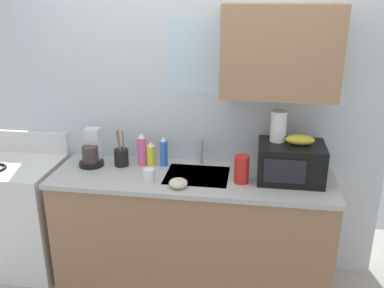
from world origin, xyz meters
TOP-DOWN VIEW (x-y plane):
  - kitchen_wall_assembly at (0.10, 0.31)m, footprint 2.84×0.42m
  - counter_unit at (0.00, 0.00)m, footprint 2.07×0.63m
  - sink_faucet at (0.03, 0.24)m, footprint 0.03×0.03m
  - stove_range at (-1.38, 0.00)m, footprint 0.60×0.60m
  - microwave at (0.70, 0.05)m, footprint 0.46×0.35m
  - banana_bunch at (0.75, 0.05)m, footprint 0.20×0.11m
  - paper_towel_roll at (0.60, 0.10)m, footprint 0.11×0.11m
  - coffee_maker at (-0.80, 0.11)m, footprint 0.19×0.21m
  - dish_soap_bottle_blue at (-0.25, 0.17)m, footprint 0.06×0.06m
  - dish_soap_bottle_yellow at (-0.34, 0.15)m, footprint 0.06×0.06m
  - dish_soap_bottle_pink at (-0.41, 0.16)m, footprint 0.07×0.07m
  - cereal_canister at (0.36, -0.05)m, footprint 0.10×0.10m
  - mug_white at (-0.29, -0.14)m, footprint 0.08×0.08m
  - utensil_crock at (-0.57, 0.12)m, footprint 0.11×0.11m
  - small_bowl at (-0.07, -0.20)m, footprint 0.13×0.13m

SIDE VIEW (x-z plane):
  - stove_range at x=-1.38m, z-range -0.08..1.00m
  - counter_unit at x=0.00m, z-range 0.01..0.91m
  - small_bowl at x=-0.07m, z-range 0.90..0.96m
  - mug_white at x=-0.29m, z-range 0.90..0.99m
  - utensil_crock at x=-0.57m, z-range 0.82..1.12m
  - dish_soap_bottle_yellow at x=-0.34m, z-range 0.89..1.09m
  - cereal_canister at x=0.36m, z-range 0.90..1.10m
  - coffee_maker at x=-0.80m, z-range 0.86..1.14m
  - sink_faucet at x=0.03m, z-range 0.90..1.11m
  - dish_soap_bottle_blue at x=-0.25m, z-range 0.89..1.13m
  - dish_soap_bottle_pink at x=-0.41m, z-range 0.89..1.15m
  - microwave at x=0.70m, z-range 0.90..1.17m
  - banana_bunch at x=0.75m, z-range 1.17..1.24m
  - paper_towel_roll at x=0.60m, z-range 1.17..1.39m
  - kitchen_wall_assembly at x=0.10m, z-range 0.10..2.60m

